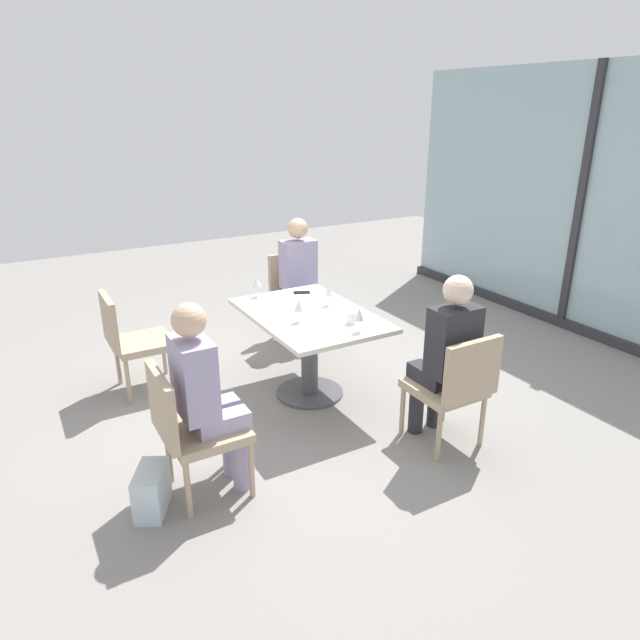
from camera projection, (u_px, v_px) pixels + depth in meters
ground_plane at (310, 394)px, 4.78m from camera, size 12.00×12.00×0.00m
window_wall_backdrop at (580, 216)px, 5.83m from camera, size 4.88×0.10×2.70m
dining_table_main at (309, 334)px, 4.58m from camera, size 1.31×0.88×0.73m
chair_front_right at (190, 425)px, 3.38m from camera, size 0.46×0.50×0.87m
chair_far_left at (296, 292)px, 5.79m from camera, size 0.50×0.46×0.87m
chair_far_right at (455, 384)px, 3.88m from camera, size 0.50×0.46×0.87m
chair_front_left at (131, 337)px, 4.66m from camera, size 0.46×0.50×0.87m
person_front_right at (205, 390)px, 3.36m from camera, size 0.34×0.39×1.26m
person_far_left at (301, 275)px, 5.62m from camera, size 0.39×0.34×1.26m
person_far_right at (446, 351)px, 3.89m from camera, size 0.39×0.34×1.26m
wine_glass_0 at (299, 306)px, 4.29m from camera, size 0.07×0.07×0.18m
wine_glass_1 at (257, 282)px, 4.86m from camera, size 0.07×0.07×0.18m
wine_glass_2 at (359, 315)px, 4.10m from camera, size 0.07×0.07×0.18m
wine_glass_3 at (329, 290)px, 4.65m from camera, size 0.07×0.07×0.18m
coffee_cup at (352, 318)px, 4.29m from camera, size 0.08×0.08×0.09m
cell_phone_on_table at (302, 292)px, 5.00m from camera, size 0.12×0.16×0.01m
handbag_0 at (152, 490)px, 3.36m from camera, size 0.34×0.28×0.28m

